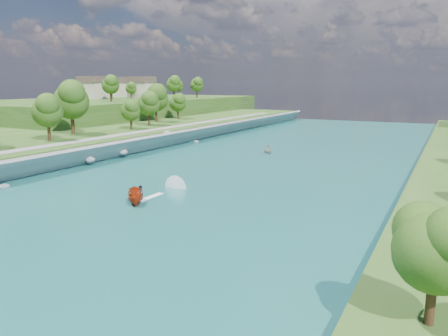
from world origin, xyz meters
The scene contains 10 objects.
ground centered at (0.00, 0.00, 0.00)m, with size 260.00×260.00×0.00m, color #2D5119.
river_water centered at (0.00, 20.00, 0.05)m, with size 55.00×240.00×0.10m, color #175952.
berm_west centered at (-50.00, 20.00, 1.75)m, with size 45.00×240.00×3.50m, color #2D5119.
ridge_west centered at (-82.50, 95.00, 4.50)m, with size 60.00×120.00×9.00m, color #2D5119.
riprap_bank centered at (-25.85, 19.18, 1.80)m, with size 5.10×236.00×4.37m.
riverside_path centered at (-32.50, 20.00, 3.55)m, with size 3.00×200.00×0.10m, color gray.
ridge_houses centered at (-88.67, 100.00, 13.31)m, with size 29.50×29.50×8.40m.
trees_ridge centered at (-70.54, 99.66, 13.82)m, with size 23.44×68.25×10.25m.
motorboat centered at (-1.79, 4.47, 0.91)m, with size 4.32×19.19×2.16m.
raft centered at (-2.30, 48.13, 0.48)m, with size 3.91×4.04×1.62m.
Camera 1 is at (32.21, -37.81, 14.62)m, focal length 35.00 mm.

